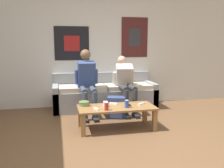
% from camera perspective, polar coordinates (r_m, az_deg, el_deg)
% --- Properties ---
extents(ground_plane, '(18.00, 18.00, 0.00)m').
position_cam_1_polar(ground_plane, '(3.38, 2.87, -15.41)').
color(ground_plane, brown).
extents(wall_back, '(10.00, 0.07, 2.55)m').
position_cam_1_polar(wall_back, '(5.69, -4.18, 7.89)').
color(wall_back, silver).
rests_on(wall_back, ground_plane).
extents(couch, '(2.21, 0.73, 0.77)m').
position_cam_1_polar(couch, '(5.46, -1.67, -2.62)').
color(couch, gray).
rests_on(couch, ground_plane).
extents(coffee_table, '(1.27, 0.58, 0.38)m').
position_cam_1_polar(coffee_table, '(4.15, 1.05, -5.98)').
color(coffee_table, olive).
rests_on(coffee_table, ground_plane).
extents(person_seated_adult, '(0.47, 0.89, 1.29)m').
position_cam_1_polar(person_seated_adult, '(4.94, -5.73, 1.04)').
color(person_seated_adult, '#384256').
rests_on(person_seated_adult, ground_plane).
extents(person_seated_teen, '(0.47, 0.96, 1.15)m').
position_cam_1_polar(person_seated_teen, '(5.15, 3.08, 0.60)').
color(person_seated_teen, '#2D2D33').
rests_on(person_seated_teen, ground_plane).
extents(backpack, '(0.39, 0.33, 0.40)m').
position_cam_1_polar(backpack, '(4.80, 1.03, -5.44)').
color(backpack, navy).
rests_on(backpack, ground_plane).
extents(ceramic_bowl, '(0.17, 0.17, 0.08)m').
position_cam_1_polar(ceramic_bowl, '(4.20, -6.42, -4.40)').
color(ceramic_bowl, '#607F47').
rests_on(ceramic_bowl, coffee_table).
extents(pillar_candle, '(0.08, 0.08, 0.10)m').
position_cam_1_polar(pillar_candle, '(4.12, -1.47, -4.59)').
color(pillar_candle, silver).
rests_on(pillar_candle, coffee_table).
extents(drink_can_blue, '(0.07, 0.07, 0.12)m').
position_cam_1_polar(drink_can_blue, '(4.06, 3.39, -4.56)').
color(drink_can_blue, '#28479E').
rests_on(drink_can_blue, coffee_table).
extents(drink_can_red, '(0.07, 0.07, 0.12)m').
position_cam_1_polar(drink_can_red, '(3.90, -1.28, -5.12)').
color(drink_can_red, maroon).
rests_on(drink_can_red, coffee_table).
extents(game_controller_near_left, '(0.13, 0.12, 0.03)m').
position_cam_1_polar(game_controller_near_left, '(4.30, 0.35, -4.45)').
color(game_controller_near_left, white).
rests_on(game_controller_near_left, coffee_table).
extents(game_controller_near_right, '(0.14, 0.11, 0.03)m').
position_cam_1_polar(game_controller_near_right, '(4.30, 6.74, -4.51)').
color(game_controller_near_right, white).
rests_on(game_controller_near_right, coffee_table).
extents(game_controller_far_center, '(0.07, 0.15, 0.03)m').
position_cam_1_polar(game_controller_far_center, '(3.96, -3.60, -5.67)').
color(game_controller_far_center, white).
rests_on(game_controller_far_center, coffee_table).
extents(cell_phone, '(0.08, 0.14, 0.01)m').
position_cam_1_polar(cell_phone, '(4.21, 3.86, -4.84)').
color(cell_phone, black).
rests_on(cell_phone, coffee_table).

